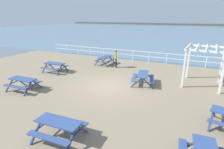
{
  "coord_description": "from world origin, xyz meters",
  "views": [
    {
      "loc": [
        4.91,
        -10.16,
        4.58
      ],
      "look_at": [
        0.13,
        0.16,
        0.8
      ],
      "focal_mm": 28.2,
      "sensor_mm": 36.0,
      "label": 1
    }
  ],
  "objects_px": {
    "picnic_table_seaward": "(105,59)",
    "picnic_table_near_left": "(143,76)",
    "picnic_table_near_right": "(59,125)",
    "visitor": "(116,58)",
    "picnic_table_mid_centre": "(55,65)",
    "picnic_table_far_left": "(23,81)",
    "lattice_pergola": "(205,57)"
  },
  "relations": [
    {
      "from": "picnic_table_seaward",
      "to": "visitor",
      "type": "bearing_deg",
      "value": -107.7
    },
    {
      "from": "picnic_table_near_right",
      "to": "visitor",
      "type": "distance_m",
      "value": 10.38
    },
    {
      "from": "picnic_table_near_right",
      "to": "picnic_table_near_left",
      "type": "bearing_deg",
      "value": 75.98
    },
    {
      "from": "picnic_table_seaward",
      "to": "picnic_table_near_left",
      "type": "bearing_deg",
      "value": -123.79
    },
    {
      "from": "picnic_table_seaward",
      "to": "lattice_pergola",
      "type": "relative_size",
      "value": 0.69
    },
    {
      "from": "picnic_table_mid_centre",
      "to": "picnic_table_seaward",
      "type": "height_order",
      "value": "same"
    },
    {
      "from": "picnic_table_near_right",
      "to": "lattice_pergola",
      "type": "xyz_separation_m",
      "value": [
        5.13,
        8.64,
        1.41
      ]
    },
    {
      "from": "picnic_table_mid_centre",
      "to": "picnic_table_far_left",
      "type": "height_order",
      "value": "same"
    },
    {
      "from": "picnic_table_far_left",
      "to": "picnic_table_seaward",
      "type": "relative_size",
      "value": 1.0
    },
    {
      "from": "picnic_table_near_left",
      "to": "picnic_table_far_left",
      "type": "height_order",
      "value": "same"
    },
    {
      "from": "picnic_table_far_left",
      "to": "lattice_pergola",
      "type": "height_order",
      "value": "lattice_pergola"
    },
    {
      "from": "picnic_table_near_right",
      "to": "visitor",
      "type": "height_order",
      "value": "visitor"
    },
    {
      "from": "picnic_table_near_right",
      "to": "picnic_table_mid_centre",
      "type": "xyz_separation_m",
      "value": [
        -6.27,
        6.72,
        0.0
      ]
    },
    {
      "from": "picnic_table_far_left",
      "to": "picnic_table_near_right",
      "type": "bearing_deg",
      "value": -30.44
    },
    {
      "from": "picnic_table_near_right",
      "to": "picnic_table_seaward",
      "type": "distance_m",
      "value": 11.27
    },
    {
      "from": "picnic_table_near_left",
      "to": "picnic_table_mid_centre",
      "type": "relative_size",
      "value": 1.1
    },
    {
      "from": "visitor",
      "to": "picnic_table_seaward",
      "type": "bearing_deg",
      "value": -43.81
    },
    {
      "from": "picnic_table_near_right",
      "to": "picnic_table_seaward",
      "type": "bearing_deg",
      "value": 105.12
    },
    {
      "from": "picnic_table_near_right",
      "to": "lattice_pergola",
      "type": "distance_m",
      "value": 10.14
    },
    {
      "from": "picnic_table_near_left",
      "to": "picnic_table_far_left",
      "type": "relative_size",
      "value": 1.1
    },
    {
      "from": "picnic_table_near_left",
      "to": "picnic_table_far_left",
      "type": "distance_m",
      "value": 7.99
    },
    {
      "from": "visitor",
      "to": "picnic_table_near_left",
      "type": "bearing_deg",
      "value": 114.78
    },
    {
      "from": "visitor",
      "to": "lattice_pergola",
      "type": "xyz_separation_m",
      "value": [
        7.15,
        -1.53,
        1.05
      ]
    },
    {
      "from": "picnic_table_near_right",
      "to": "lattice_pergola",
      "type": "relative_size",
      "value": 0.69
    },
    {
      "from": "picnic_table_seaward",
      "to": "visitor",
      "type": "relative_size",
      "value": 1.13
    },
    {
      "from": "picnic_table_far_left",
      "to": "picnic_table_seaward",
      "type": "xyz_separation_m",
      "value": [
        1.9,
        7.91,
        0.0
      ]
    },
    {
      "from": "picnic_table_near_left",
      "to": "picnic_table_near_right",
      "type": "distance_m",
      "value": 7.19
    },
    {
      "from": "picnic_table_far_left",
      "to": "visitor",
      "type": "relative_size",
      "value": 1.13
    },
    {
      "from": "picnic_table_near_right",
      "to": "picnic_table_far_left",
      "type": "xyz_separation_m",
      "value": [
        -5.37,
        2.8,
        0.0
      ]
    },
    {
      "from": "picnic_table_near_left",
      "to": "lattice_pergola",
      "type": "bearing_deg",
      "value": -78.75
    },
    {
      "from": "picnic_table_near_left",
      "to": "picnic_table_near_right",
      "type": "height_order",
      "value": "same"
    },
    {
      "from": "picnic_table_mid_centre",
      "to": "picnic_table_seaward",
      "type": "distance_m",
      "value": 4.88
    }
  ]
}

